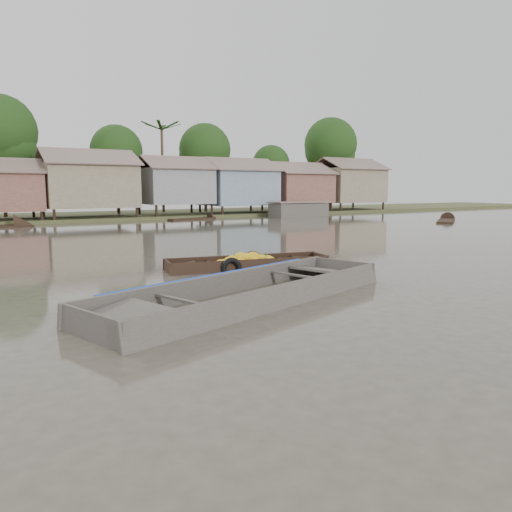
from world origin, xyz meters
TOP-DOWN VIEW (x-y plane):
  - ground at (0.00, 0.00)m, footprint 120.00×120.00m
  - riverbank at (3.03, 31.86)m, footprint 120.00×12.47m
  - banana_boat at (1.25, 3.53)m, footprint 5.29×2.25m
  - viewer_boat at (-0.96, -0.44)m, footprint 8.20×4.34m
  - distant_boats at (10.70, 24.41)m, footprint 47.27×15.53m

SIDE VIEW (x-z plane):
  - ground at x=0.00m, z-range 0.00..0.00m
  - viewer_boat at x=-0.96m, z-range -0.25..0.39m
  - banana_boat at x=1.25m, z-range -0.22..0.48m
  - distant_boats at x=10.70m, z-range -0.39..0.98m
  - riverbank at x=3.03m, z-range -2.04..8.18m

